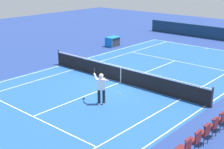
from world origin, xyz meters
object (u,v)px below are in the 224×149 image
Objects in this scene: tennis_net at (121,74)px; spectator_chair_5 at (185,148)px; tennis_player_near at (101,87)px; tennis_ball at (120,94)px; spectator_chair_1 at (220,119)px; equipment_cart_tarped at (113,41)px; spectator_chair_2 at (213,125)px; spectator_chair_3 at (204,132)px; spectator_chair_4 at (195,140)px.

spectator_chair_5 is at bearing 54.64° from tennis_net.
tennis_player_near is 25.71× the size of tennis_ball.
spectator_chair_1 is (0.36, 5.75, 0.49)m from tennis_ball.
spectator_chair_2 is at bearing 54.84° from equipment_cart_tarped.
tennis_net is 7.59m from spectator_chair_2.
spectator_chair_3 is 1.00× the size of spectator_chair_4.
spectator_chair_1 is at bearing 180.00° from spectator_chair_3.
equipment_cart_tarped is at bearing -136.01° from tennis_net.
tennis_net is 13.30× the size of spectator_chair_4.
tennis_player_near reaches higher than spectator_chair_1.
spectator_chair_2 is (-0.52, 5.65, -0.41)m from tennis_player_near.
spectator_chair_3 is (0.76, 0.00, 0.00)m from spectator_chair_2.
tennis_net reaches higher than spectator_chair_2.
spectator_chair_1 is 1.00× the size of spectator_chair_3.
spectator_chair_1 is 1.00× the size of spectator_chair_5.
spectator_chair_4 is at bearing 58.93° from tennis_net.
tennis_net is at bearing -156.45° from tennis_player_near.
spectator_chair_2 is 16.90m from equipment_cart_tarped.
tennis_ball is at bearing -120.51° from spectator_chair_5.
spectator_chair_1 is at bearing 57.00° from equipment_cart_tarped.
tennis_player_near is 1.93× the size of spectator_chair_4.
tennis_ball is at bearing 39.09° from tennis_net.
spectator_chair_1 is at bearing 180.00° from spectator_chair_5.
spectator_chair_4 is (0.76, 0.00, 0.00)m from spectator_chair_3.
tennis_player_near is 13.11m from equipment_cart_tarped.
spectator_chair_5 is at bearing 0.00° from spectator_chair_4.
equipment_cart_tarped is (-12.01, -13.82, -0.08)m from spectator_chair_5.
spectator_chair_3 is at bearing 180.00° from spectator_chair_4.
spectator_chair_4 and spectator_chair_5 have the same top height.
spectator_chair_1 and spectator_chair_3 have the same top height.
spectator_chair_2 is 0.76m from spectator_chair_3.
spectator_chair_3 is 1.00× the size of spectator_chair_5.
spectator_chair_3 is 17.35m from equipment_cart_tarped.
spectator_chair_1 is at bearing 180.00° from spectator_chair_2.
tennis_player_near is 1.93× the size of spectator_chair_1.
spectator_chair_2 is at bearing 95.24° from tennis_player_near.
tennis_player_near is at bearing -84.76° from spectator_chair_2.
equipment_cart_tarped is (-9.73, -13.82, -0.08)m from spectator_chair_2.
spectator_chair_2 is 1.52m from spectator_chair_4.
tennis_player_near reaches higher than spectator_chair_4.
spectator_chair_3 is at bearing 0.00° from spectator_chair_2.
spectator_chair_2 is 1.00× the size of spectator_chair_5.
tennis_net is at bearing -121.07° from spectator_chair_4.
tennis_ball is at bearing -108.03° from spectator_chair_3.
tennis_net is at bearing -125.36° from spectator_chair_5.
tennis_net is 9.71m from equipment_cart_tarped.
spectator_chair_2 is at bearing 0.00° from spectator_chair_1.
tennis_player_near reaches higher than spectator_chair_5.
spectator_chair_1 is 1.00× the size of spectator_chair_2.
spectator_chair_2 is at bearing 180.00° from spectator_chair_3.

